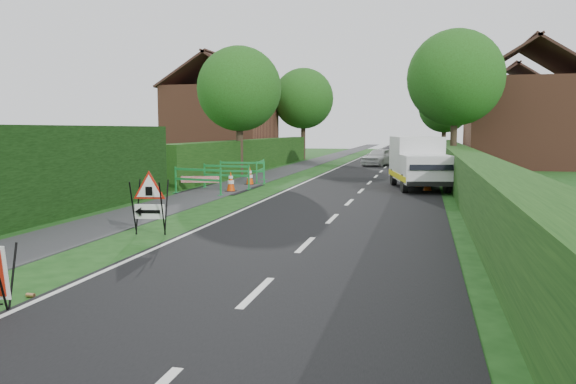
{
  "coord_description": "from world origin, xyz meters",
  "views": [
    {
      "loc": [
        4.83,
        -10.15,
        2.39
      ],
      "look_at": [
        1.68,
        2.85,
        0.89
      ],
      "focal_mm": 35.0,
      "sensor_mm": 36.0,
      "label": 1
    }
  ],
  "objects": [
    {
      "name": "tree_fe",
      "position": [
        6.4,
        38.0,
        4.22
      ],
      "size": [
        4.2,
        4.2,
        6.33
      ],
      "color": "#2D2116",
      "rests_on": "ground"
    },
    {
      "name": "traffic_cone_2",
      "position": [
        4.7,
        15.83,
        0.39
      ],
      "size": [
        0.38,
        0.38,
        0.79
      ],
      "color": "black",
      "rests_on": "ground"
    },
    {
      "name": "house_east_b",
      "position": [
        12.0,
        42.0,
        2.9
      ],
      "size": [
        7.5,
        7.4,
        7.88
      ],
      "color": "brown",
      "rests_on": "ground"
    },
    {
      "name": "hedge_west_far",
      "position": [
        -5.0,
        22.0,
        0.0
      ],
      "size": [
        1.0,
        24.0,
        1.8
      ],
      "primitive_type": "cube",
      "color": "#14380F",
      "rests_on": "ground"
    },
    {
      "name": "ped_barrier_2",
      "position": [
        -2.99,
        13.5,
        0.63
      ],
      "size": [
        2.08,
        0.47,
        1.0
      ],
      "rotation": [
        0.0,
        0.0,
        0.06
      ],
      "color": "#188537",
      "rests_on": "ground"
    },
    {
      "name": "traffic_cone_4",
      "position": [
        -2.46,
        12.94,
        0.39
      ],
      "size": [
        0.38,
        0.38,
        0.79
      ],
      "color": "black",
      "rests_on": "ground"
    },
    {
      "name": "ped_barrier_1",
      "position": [
        -2.9,
        11.18,
        0.63
      ],
      "size": [
        2.09,
        0.61,
        1.0
      ],
      "rotation": [
        0.0,
        0.0,
        -0.13
      ],
      "color": "#188537",
      "rests_on": "ground"
    },
    {
      "name": "traffic_cone_3",
      "position": [
        -2.36,
        10.2,
        0.39
      ],
      "size": [
        0.38,
        0.38,
        0.79
      ],
      "color": "black",
      "rests_on": "ground"
    },
    {
      "name": "tree_nw",
      "position": [
        -4.6,
        18.0,
        4.48
      ],
      "size": [
        4.4,
        4.4,
        6.7
      ],
      "color": "#2D2116",
      "rests_on": "ground"
    },
    {
      "name": "tree_fw",
      "position": [
        -4.6,
        34.0,
        4.83
      ],
      "size": [
        4.8,
        4.8,
        7.24
      ],
      "color": "#2D2116",
      "rests_on": "ground"
    },
    {
      "name": "house_east_a",
      "position": [
        11.0,
        28.0,
        2.9
      ],
      "size": [
        7.5,
        7.4,
        7.88
      ],
      "color": "brown",
      "rests_on": "ground"
    },
    {
      "name": "traffic_cone_0",
      "position": [
        5.0,
        12.12,
        0.39
      ],
      "size": [
        0.38,
        0.38,
        0.79
      ],
      "color": "black",
      "rests_on": "ground"
    },
    {
      "name": "footpath",
      "position": [
        -3.0,
        35.0,
        0.01
      ],
      "size": [
        2.0,
        90.0,
        0.02
      ],
      "primitive_type": "cube",
      "color": "#2D2D30",
      "rests_on": "ground"
    },
    {
      "name": "works_van",
      "position": [
        4.63,
        13.06,
        1.11
      ],
      "size": [
        2.64,
        4.84,
        2.09
      ],
      "rotation": [
        0.0,
        0.0,
        0.2
      ],
      "color": "silver",
      "rests_on": "ground"
    },
    {
      "name": "litter_can",
      "position": [
        -0.58,
        -3.45,
        0.0
      ],
      "size": [
        0.12,
        0.07,
        0.07
      ],
      "primitive_type": "cylinder",
      "rotation": [
        0.0,
        1.57,
        0.0
      ],
      "color": "#BF7F4C",
      "rests_on": "ground"
    },
    {
      "name": "house_west",
      "position": [
        -10.0,
        30.0,
        2.9
      ],
      "size": [
        7.5,
        7.4,
        7.88
      ],
      "color": "brown",
      "rests_on": "ground"
    },
    {
      "name": "redwhite_plank",
      "position": [
        -3.65,
        10.24,
        0.0
      ],
      "size": [
        1.47,
        0.39,
        0.25
      ],
      "primitive_type": "cube",
      "rotation": [
        0.0,
        0.0,
        0.24
      ],
      "color": "red",
      "rests_on": "ground"
    },
    {
      "name": "road_surface",
      "position": [
        2.5,
        35.0,
        0.0
      ],
      "size": [
        6.0,
        90.0,
        0.02
      ],
      "primitive_type": "cube",
      "color": "black",
      "rests_on": "ground"
    },
    {
      "name": "traffic_cone_1",
      "position": [
        4.65,
        13.59,
        0.39
      ],
      "size": [
        0.38,
        0.38,
        0.79
      ],
      "color": "black",
      "rests_on": "ground"
    },
    {
      "name": "ped_barrier_3",
      "position": [
        -2.4,
        14.33,
        0.63
      ],
      "size": [
        0.61,
        2.09,
        1.0
      ],
      "rotation": [
        0.0,
        0.0,
        1.7
      ],
      "color": "#188537",
      "rests_on": "ground"
    },
    {
      "name": "hedge_east",
      "position": [
        6.5,
        16.0,
        0.0
      ],
      "size": [
        1.2,
        50.0,
        1.5
      ],
      "primitive_type": "cube",
      "color": "#14380F",
      "rests_on": "ground"
    },
    {
      "name": "tree_ne",
      "position": [
        6.4,
        22.0,
        5.17
      ],
      "size": [
        5.2,
        5.2,
        7.79
      ],
      "color": "#2D2116",
      "rests_on": "ground"
    },
    {
      "name": "ground",
      "position": [
        0.0,
        0.0,
        0.0
      ],
      "size": [
        120.0,
        120.0,
        0.0
      ],
      "primitive_type": "plane",
      "color": "#163F12",
      "rests_on": "ground"
    },
    {
      "name": "ped_barrier_0",
      "position": [
        -3.24,
        9.04,
        0.63
      ],
      "size": [
        2.09,
        0.78,
        1.0
      ],
      "rotation": [
        0.0,
        0.0,
        -0.22
      ],
      "color": "#188537",
      "rests_on": "ground"
    },
    {
      "name": "hatchback_car",
      "position": [
        1.98,
        27.41,
        0.58
      ],
      "size": [
        2.42,
        3.7,
        1.17
      ],
      "primitive_type": "imported",
      "rotation": [
        0.0,
        0.0,
        -0.33
      ],
      "color": "white",
      "rests_on": "ground"
    },
    {
      "name": "triangle_sign",
      "position": [
        -1.16,
        1.22,
        0.86
      ],
      "size": [
        0.96,
        0.96,
        1.23
      ],
      "rotation": [
        0.0,
        0.0,
        0.15
      ],
      "color": "black",
      "rests_on": "ground"
    }
  ]
}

